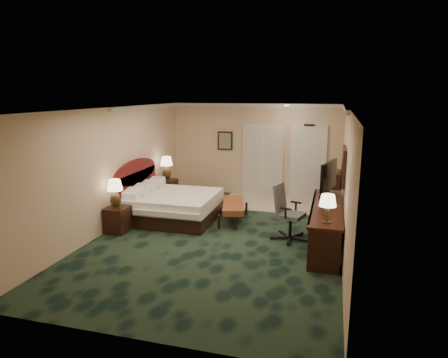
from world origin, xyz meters
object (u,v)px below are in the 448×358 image
(nightstand_near, at_px, (118,219))
(lamp_near, at_px, (115,194))
(desk, at_px, (326,225))
(bed_bench, at_px, (233,212))
(nightstand_far, at_px, (167,190))
(lamp_far, at_px, (167,168))
(desk_chair, at_px, (291,213))
(bed, at_px, (174,206))
(minibar, at_px, (330,188))
(tv, at_px, (328,179))

(nightstand_near, bearing_deg, lamp_near, -80.99)
(desk, bearing_deg, bed_bench, 156.42)
(nightstand_far, height_order, lamp_far, lamp_far)
(nightstand_near, bearing_deg, desk_chair, 8.34)
(bed, xyz_separation_m, lamp_near, (-0.85, -1.21, 0.56))
(bed, xyz_separation_m, nightstand_near, (-0.85, -1.16, -0.04))
(nightstand_far, distance_m, lamp_far, 0.64)
(desk_chair, height_order, minibar, desk_chair)
(nightstand_far, distance_m, desk, 4.93)
(tv, relative_size, desk_chair, 0.86)
(bed, relative_size, lamp_far, 3.05)
(minibar, bearing_deg, desk_chair, -104.30)
(bed, relative_size, lamp_near, 3.17)
(nightstand_far, relative_size, bed_bench, 0.45)
(nightstand_near, bearing_deg, nightstand_far, 89.50)
(nightstand_near, distance_m, desk_chair, 3.77)
(nightstand_far, relative_size, lamp_near, 0.98)
(bed_bench, relative_size, minibar, 1.50)
(bed_bench, relative_size, desk_chair, 1.19)
(bed, bearing_deg, minibar, 32.76)
(minibar, bearing_deg, bed, -147.24)
(tv, height_order, desk_chair, tv)
(nightstand_near, distance_m, bed_bench, 2.66)
(bed_bench, bearing_deg, desk, -37.01)
(lamp_far, height_order, tv, tv)
(bed, bearing_deg, lamp_far, 119.01)
(bed, xyz_separation_m, desk_chair, (2.86, -0.62, 0.26))
(tv, relative_size, minibar, 1.09)
(desk, xyz_separation_m, desk_chair, (-0.72, 0.11, 0.17))
(desk, bearing_deg, desk_chair, 171.30)
(nightstand_far, relative_size, minibar, 0.67)
(desk_chair, bearing_deg, lamp_near, -154.24)
(bed, height_order, desk_chair, desk_chair)
(desk, height_order, desk_chair, desk_chair)
(lamp_far, relative_size, minibar, 0.71)
(lamp_near, xyz_separation_m, desk, (4.43, 0.48, -0.47))
(bed, distance_m, lamp_near, 1.58)
(desk_chair, relative_size, minibar, 1.26)
(bed_bench, bearing_deg, bed, 174.94)
(lamp_far, xyz_separation_m, bed_bench, (2.25, -1.27, -0.71))
(bed, bearing_deg, desk, -11.53)
(nightstand_far, distance_m, bed_bench, 2.58)
(bed, xyz_separation_m, minibar, (3.61, 2.32, 0.14))
(tv, bearing_deg, desk, -74.35)
(nightstand_near, relative_size, bed_bench, 0.41)
(lamp_far, bearing_deg, bed_bench, -29.48)
(lamp_near, relative_size, lamp_far, 0.96)
(lamp_far, distance_m, minibar, 4.54)
(nightstand_near, xyz_separation_m, nightstand_far, (0.02, 2.62, 0.03))
(bed, height_order, tv, tv)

